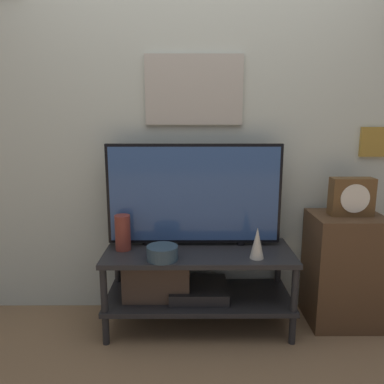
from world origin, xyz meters
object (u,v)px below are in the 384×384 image
Objects in this scene: vase_tall_ceramic at (123,233)px; mantel_clock at (352,197)px; television at (194,194)px; vase_slim_bronze at (257,243)px; vase_wide_bowl at (162,253)px.

mantel_clock is at bearing 1.32° from vase_tall_ceramic.
television is 5.90× the size of vase_slim_bronze.
vase_wide_bowl is 0.55m from vase_slim_bronze.
television reaches higher than mantel_clock.
television is 6.01× the size of vase_wide_bowl.
vase_wide_bowl is 1.21m from mantel_clock.
vase_tall_ceramic is 1.43m from mantel_clock.
mantel_clock is at bearing 16.35° from vase_slim_bronze.
vase_slim_bronze is (0.80, -0.14, -0.02)m from vase_tall_ceramic.
vase_tall_ceramic is at bearing 169.79° from vase_slim_bronze.
vase_tall_ceramic is at bearing -178.68° from mantel_clock.
vase_wide_bowl is 0.70× the size of mantel_clock.
mantel_clock is (1.15, 0.20, 0.29)m from vase_wide_bowl.
vase_wide_bowl is 0.82× the size of vase_tall_ceramic.
television is at bearing 176.92° from mantel_clock.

